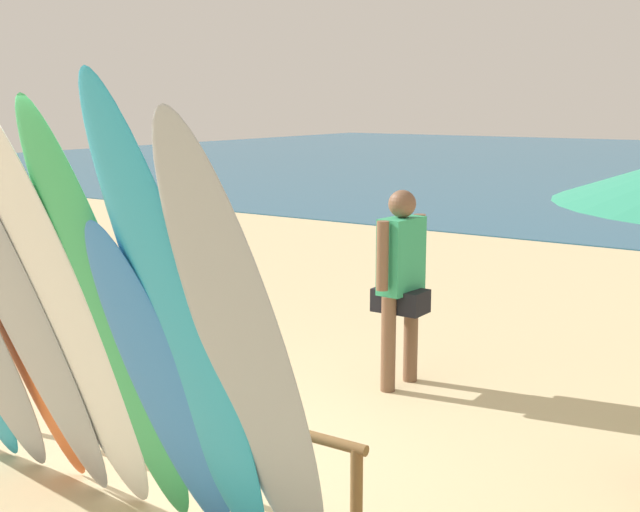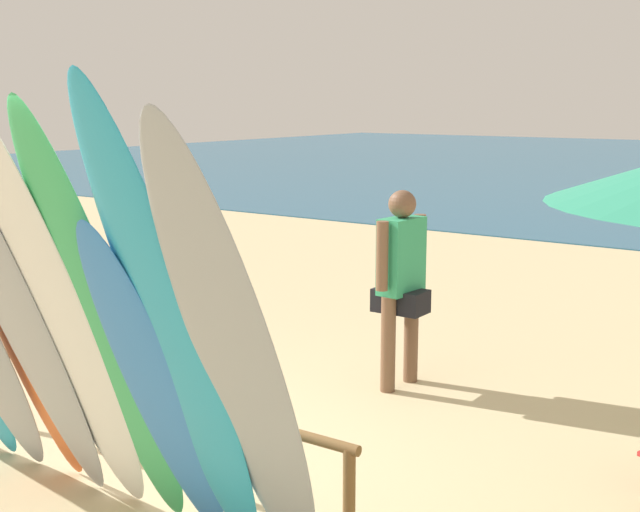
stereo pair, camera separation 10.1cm
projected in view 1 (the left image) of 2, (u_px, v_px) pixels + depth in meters
The scene contains 9 objects.
surfboard_rack at pixel (130, 401), 5.54m from camera, with size 3.61×0.07×0.65m.
surfboard_orange_4 at pixel (6, 295), 5.03m from camera, with size 0.50×0.06×2.81m, color orange.
surfboard_grey_5 at pixel (17, 307), 4.81m from camera, with size 0.55×0.06×2.81m, color #999EA3.
surfboard_white_6 at pixel (62, 316), 4.62m from camera, with size 0.56×0.06×2.81m, color white.
surfboard_green_7 at pixel (113, 333), 4.47m from camera, with size 0.47×0.06×2.69m, color #38B266.
surfboard_blue_8 at pixel (164, 392), 4.41m from camera, with size 0.47×0.06×2.10m, color #337AD1.
surfboard_teal_9 at pixel (185, 344), 4.08m from camera, with size 0.48×0.07×2.81m, color #289EC6.
surfboard_grey_10 at pixel (250, 370), 3.92m from camera, with size 0.49×0.07×2.70m, color #999EA3.
beachgoer_by_water at pixel (401, 275), 7.24m from camera, with size 0.45×0.65×1.73m.
Camera 1 is at (3.98, -3.66, 2.48)m, focal length 47.33 mm.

